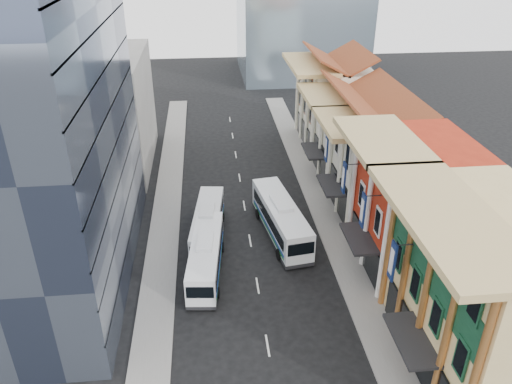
{
  "coord_description": "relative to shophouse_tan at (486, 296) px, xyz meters",
  "views": [
    {
      "loc": [
        -3.64,
        -18.9,
        27.39
      ],
      "look_at": [
        0.68,
        22.85,
        4.94
      ],
      "focal_mm": 35.0,
      "sensor_mm": 36.0,
      "label": 1
    }
  ],
  "objects": [
    {
      "name": "sidewalk_right",
      "position": [
        -5.5,
        17.0,
        -5.92
      ],
      "size": [
        3.0,
        90.0,
        0.15
      ],
      "primitive_type": "cube",
      "color": "slate",
      "rests_on": "ground"
    },
    {
      "name": "bus_left_far",
      "position": [
        -18.07,
        17.88,
        -4.31
      ],
      "size": [
        3.69,
        10.77,
        3.39
      ],
      "primitive_type": null,
      "rotation": [
        0.0,
        0.0,
        -0.12
      ],
      "color": "silver",
      "rests_on": "ground"
    },
    {
      "name": "bus_left_near",
      "position": [
        -18.33,
        12.41,
        -4.27
      ],
      "size": [
        3.57,
        10.96,
        3.45
      ],
      "primitive_type": null,
      "rotation": [
        0.0,
        0.0,
        -0.1
      ],
      "color": "white",
      "rests_on": "ground"
    },
    {
      "name": "office_block_far",
      "position": [
        -30.0,
        37.0,
        1.0
      ],
      "size": [
        10.0,
        18.0,
        14.0
      ],
      "primitive_type": "cube",
      "color": "gray",
      "rests_on": "ground"
    },
    {
      "name": "sidewalk_left",
      "position": [
        -22.5,
        17.0,
        -5.92
      ],
      "size": [
        3.0,
        90.0,
        0.15
      ],
      "primitive_type": "cube",
      "color": "slate",
      "rests_on": "ground"
    },
    {
      "name": "shophouse_cream_mid",
      "position": [
        0.0,
        30.5,
        -1.0
      ],
      "size": [
        8.0,
        9.0,
        10.0
      ],
      "primitive_type": "cube",
      "color": "silver",
      "rests_on": "ground"
    },
    {
      "name": "shophouse_cream_near",
      "position": [
        0.0,
        21.5,
        -1.0
      ],
      "size": [
        8.0,
        9.0,
        10.0
      ],
      "primitive_type": "cube",
      "color": "silver",
      "rests_on": "ground"
    },
    {
      "name": "office_tower",
      "position": [
        -31.0,
        14.0,
        9.0
      ],
      "size": [
        12.0,
        26.0,
        30.0
      ],
      "primitive_type": "cube",
      "color": "#374158",
      "rests_on": "ground"
    },
    {
      "name": "shophouse_red",
      "position": [
        0.0,
        12.0,
        0.0
      ],
      "size": [
        8.0,
        10.0,
        12.0
      ],
      "primitive_type": "cube",
      "color": "#AB2913",
      "rests_on": "ground"
    },
    {
      "name": "bus_right",
      "position": [
        -10.87,
        17.72,
        -4.06
      ],
      "size": [
        4.62,
        12.4,
        3.88
      ],
      "primitive_type": null,
      "rotation": [
        0.0,
        0.0,
        0.15
      ],
      "color": "white",
      "rests_on": "ground"
    },
    {
      "name": "shophouse_cream_far",
      "position": [
        0.0,
        41.0,
        -0.5
      ],
      "size": [
        8.0,
        12.0,
        11.0
      ],
      "primitive_type": "cube",
      "color": "silver",
      "rests_on": "ground"
    },
    {
      "name": "shophouse_tan",
      "position": [
        0.0,
        0.0,
        0.0
      ],
      "size": [
        8.0,
        14.0,
        12.0
      ],
      "primitive_type": "cube",
      "color": "#DBBF7E",
      "rests_on": "ground"
    }
  ]
}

